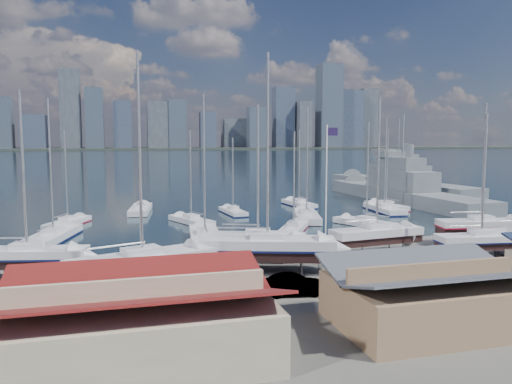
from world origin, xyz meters
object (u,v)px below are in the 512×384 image
object	(u,v)px
naval_ship_east	(401,193)
naval_ship_west	(397,184)
car_a	(243,308)
flagpole	(327,182)
sailboat_cradle_0	(27,256)

from	to	relation	value
naval_ship_east	naval_ship_west	world-z (taller)	naval_ship_west
naval_ship_east	naval_ship_west	size ratio (longest dim) A/B	0.98
car_a	naval_ship_east	bearing A→B (deg)	66.59
naval_ship_west	flagpole	distance (m)	71.08
flagpole	naval_ship_east	bearing A→B (deg)	50.45
sailboat_cradle_0	naval_ship_east	bearing A→B (deg)	45.87
sailboat_cradle_0	naval_ship_west	xyz separation A→B (m)	(69.21, 57.38, -0.40)
car_a	flagpole	world-z (taller)	flagpole
sailboat_cradle_0	naval_ship_east	distance (m)	70.97
sailboat_cradle_0	flagpole	distance (m)	27.71
sailboat_cradle_0	naval_ship_west	bearing A→B (deg)	51.99
flagpole	naval_ship_west	bearing A→B (deg)	53.54
naval_ship_west	car_a	bearing A→B (deg)	135.35
sailboat_cradle_0	naval_ship_west	size ratio (longest dim) A/B	0.34
naval_ship_west	car_a	xyz separation A→B (m)	(-53.94, -70.74, -1.00)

